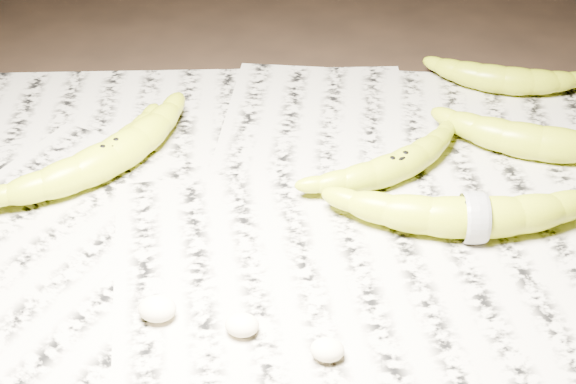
# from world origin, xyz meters

# --- Properties ---
(ground) EXTENTS (3.00, 3.00, 0.00)m
(ground) POSITION_xyz_m (0.00, 0.00, 0.00)
(ground) COLOR black
(ground) RESTS_ON ground
(newspaper_patch) EXTENTS (0.90, 0.70, 0.01)m
(newspaper_patch) POSITION_xyz_m (0.01, 0.02, 0.00)
(newspaper_patch) COLOR #B4AE9B
(newspaper_patch) RESTS_ON ground
(banana_left_a) EXTENTS (0.19, 0.23, 0.04)m
(banana_left_a) POSITION_xyz_m (-0.21, 0.07, 0.03)
(banana_left_a) COLOR #AFB616
(banana_left_a) RESTS_ON newspaper_patch
(banana_left_b) EXTENTS (0.14, 0.19, 0.04)m
(banana_left_b) POSITION_xyz_m (-0.21, 0.07, 0.03)
(banana_left_b) COLOR #AFB616
(banana_left_b) RESTS_ON newspaper_patch
(banana_center) EXTENTS (0.17, 0.16, 0.03)m
(banana_center) POSITION_xyz_m (0.10, 0.10, 0.03)
(banana_center) COLOR #AFB616
(banana_center) RESTS_ON newspaper_patch
(banana_taped) EXTENTS (0.26, 0.10, 0.04)m
(banana_taped) POSITION_xyz_m (0.17, 0.01, 0.03)
(banana_taped) COLOR #AFB616
(banana_taped) RESTS_ON newspaper_patch
(banana_upper_a) EXTENTS (0.21, 0.09, 0.04)m
(banana_upper_a) POSITION_xyz_m (0.25, 0.16, 0.03)
(banana_upper_a) COLOR #AFB616
(banana_upper_a) RESTS_ON newspaper_patch
(banana_upper_b) EXTENTS (0.18, 0.08, 0.04)m
(banana_upper_b) POSITION_xyz_m (0.23, 0.30, 0.03)
(banana_upper_b) COLOR #AFB616
(banana_upper_b) RESTS_ON newspaper_patch
(measuring_tape) EXTENTS (0.01, 0.05, 0.05)m
(measuring_tape) POSITION_xyz_m (0.17, 0.01, 0.03)
(measuring_tape) COLOR white
(measuring_tape) RESTS_ON newspaper_patch
(flesh_chunk_a) EXTENTS (0.03, 0.03, 0.02)m
(flesh_chunk_a) POSITION_xyz_m (-0.10, -0.13, 0.02)
(flesh_chunk_a) COLOR beige
(flesh_chunk_a) RESTS_ON newspaper_patch
(flesh_chunk_b) EXTENTS (0.03, 0.02, 0.02)m
(flesh_chunk_b) POSITION_xyz_m (-0.03, -0.14, 0.02)
(flesh_chunk_b) COLOR beige
(flesh_chunk_b) RESTS_ON newspaper_patch
(flesh_chunk_c) EXTENTS (0.03, 0.02, 0.02)m
(flesh_chunk_c) POSITION_xyz_m (0.05, -0.16, 0.02)
(flesh_chunk_c) COLOR beige
(flesh_chunk_c) RESTS_ON newspaper_patch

